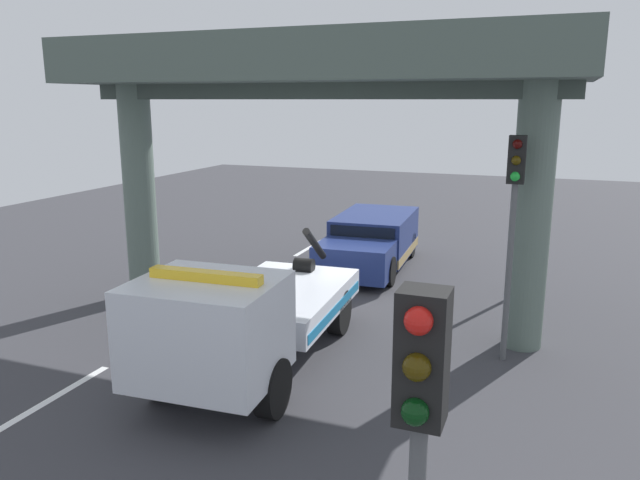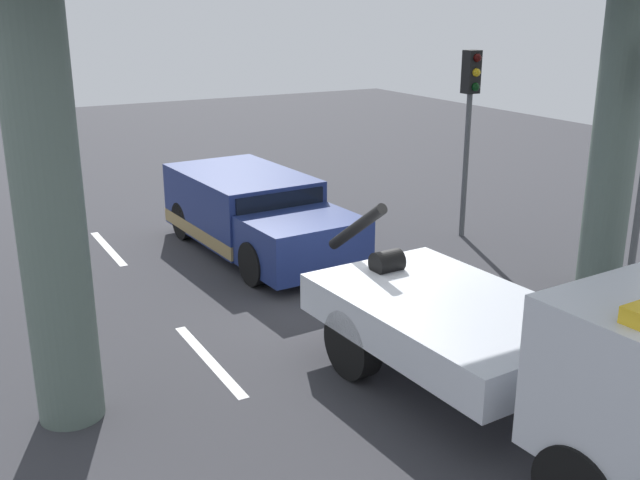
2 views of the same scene
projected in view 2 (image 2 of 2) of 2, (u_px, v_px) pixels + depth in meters
name	position (u px, v px, depth m)	size (l,w,h in m)	color
ground_plane	(365.00, 325.00, 12.16)	(60.00, 40.00, 0.10)	#38383D
lane_stripe_west	(108.00, 248.00, 15.86)	(2.60, 0.16, 0.01)	silver
lane_stripe_mid	(209.00, 360.00, 10.87)	(2.60, 0.16, 0.01)	silver
tow_truck_white	(563.00, 354.00, 8.40)	(7.31, 2.69, 2.46)	silver
towed_van_green	(254.00, 214.00, 15.55)	(5.30, 2.45, 1.58)	navy
traffic_light_near	(470.00, 103.00, 15.81)	(0.39, 0.32, 4.10)	#515456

